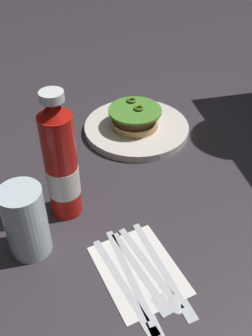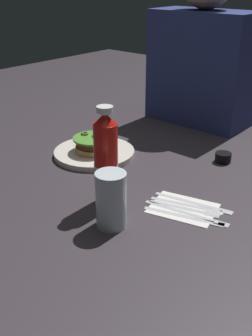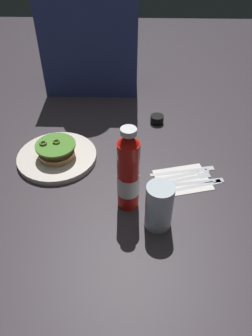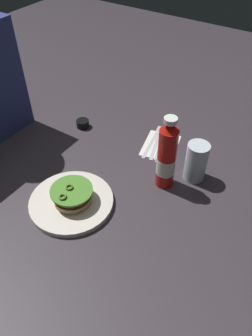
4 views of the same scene
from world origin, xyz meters
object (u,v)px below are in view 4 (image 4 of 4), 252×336
object	(u,v)px
burger_sandwich	(71,195)
fork_utensil	(162,142)
napkin	(161,145)
steak_knife	(153,139)
butter_knife	(172,142)
condiment_cup	(83,124)
water_glass	(196,162)
ketchup_bottle	(167,157)
table_knife	(168,141)
dinner_plate	(71,202)
spoon_utensil	(157,139)

from	to	relation	value
burger_sandwich	fork_utensil	world-z (taller)	burger_sandwich
napkin	steak_knife	distance (m)	0.04
butter_knife	condiment_cup	bearing A→B (deg)	105.89
burger_sandwich	napkin	distance (m)	0.41
condiment_cup	steak_knife	size ratio (longest dim) A/B	0.24
water_glass	condiment_cup	world-z (taller)	water_glass
ketchup_bottle	napkin	xyz separation A→B (m)	(0.16, 0.10, -0.11)
butter_knife	table_knife	size ratio (longest dim) A/B	0.89
water_glass	table_knife	size ratio (longest dim) A/B	0.62
ketchup_bottle	dinner_plate	bearing A→B (deg)	140.80
ketchup_bottle	steak_knife	size ratio (longest dim) A/B	1.24
dinner_plate	spoon_utensil	size ratio (longest dim) A/B	1.41
dinner_plate	condiment_cup	xyz separation A→B (m)	(0.33, 0.22, 0.01)
condiment_cup	water_glass	bearing A→B (deg)	-92.35
burger_sandwich	ketchup_bottle	bearing A→B (deg)	-39.08
table_knife	steak_knife	distance (m)	0.06
burger_sandwich	fork_utensil	bearing A→B (deg)	-11.15
fork_utensil	water_glass	bearing A→B (deg)	-120.04
dinner_plate	condiment_cup	size ratio (longest dim) A/B	5.15
condiment_cup	table_knife	distance (m)	0.34
napkin	ketchup_bottle	bearing A→B (deg)	-147.94
water_glass	butter_knife	world-z (taller)	water_glass
water_glass	condiment_cup	xyz separation A→B (m)	(0.02, 0.48, -0.05)
ketchup_bottle	water_glass	bearing A→B (deg)	-40.85
dinner_plate	napkin	distance (m)	0.41
water_glass	napkin	size ratio (longest dim) A/B	0.84
burger_sandwich	water_glass	distance (m)	0.40
fork_utensil	spoon_utensil	xyz separation A→B (m)	(0.01, 0.02, 0.00)
dinner_plate	butter_knife	distance (m)	0.45
napkin	spoon_utensil	xyz separation A→B (m)	(0.02, 0.03, 0.00)
ketchup_bottle	water_glass	size ratio (longest dim) A/B	1.89
ketchup_bottle	condiment_cup	world-z (taller)	ketchup_bottle
table_knife	fork_utensil	xyz separation A→B (m)	(-0.01, 0.02, 0.00)
ketchup_bottle	butter_knife	bearing A→B (deg)	20.75
table_knife	fork_utensil	world-z (taller)	same
burger_sandwich	spoon_utensil	xyz separation A→B (m)	(0.42, -0.06, -0.04)
condiment_cup	spoon_utensil	xyz separation A→B (m)	(0.09, -0.29, -0.01)
butter_knife	steak_knife	distance (m)	0.07
burger_sandwich	butter_knife	xyz separation A→B (m)	(0.43, -0.11, -0.04)
spoon_utensil	fork_utensil	bearing A→B (deg)	-104.89
dinner_plate	burger_sandwich	world-z (taller)	burger_sandwich
dinner_plate	ketchup_bottle	distance (m)	0.32
butter_knife	fork_utensil	size ratio (longest dim) A/B	1.10
dinner_plate	spoon_utensil	bearing A→B (deg)	-8.47
napkin	butter_knife	bearing A→B (deg)	-39.96
water_glass	spoon_utensil	distance (m)	0.23
dinner_plate	butter_knife	xyz separation A→B (m)	(0.43, -0.12, -0.00)
table_knife	steak_knife	size ratio (longest dim) A/B	1.06
condiment_cup	napkin	distance (m)	0.32
burger_sandwich	spoon_utensil	bearing A→B (deg)	-8.16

